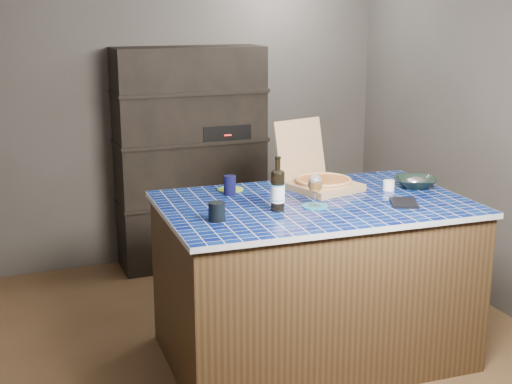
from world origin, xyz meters
name	(u,v)px	position (x,y,z in m)	size (l,w,h in m)	color
room	(261,151)	(0.00, 0.00, 1.25)	(3.50, 3.50, 3.50)	brown
shelving_unit	(191,158)	(0.00, 1.53, 0.90)	(1.20, 0.41, 1.80)	black
kitchen_island	(313,279)	(0.21, -0.33, 0.50)	(1.85, 1.22, 0.99)	#49331C
pizza_box	(321,180)	(0.38, -0.07, 1.05)	(0.49, 0.55, 0.41)	tan
mead_bottle	(278,189)	(-0.07, -0.42, 1.11)	(0.08, 0.08, 0.31)	black
teal_trivet	(315,206)	(0.16, -0.43, 0.99)	(0.15, 0.15, 0.01)	#166476
wine_glass	(315,184)	(0.16, -0.43, 1.12)	(0.08, 0.08, 0.19)	white
tumbler	(217,212)	(-0.45, -0.49, 1.04)	(0.09, 0.09, 0.10)	black
dvd_case	(404,203)	(0.67, -0.57, 1.00)	(0.15, 0.21, 0.02)	black
bowl	(415,182)	(0.96, -0.26, 1.02)	(0.26, 0.26, 0.06)	black
foil_contents	(415,181)	(0.96, -0.26, 1.03)	(0.12, 0.10, 0.06)	silver
white_jar	(389,185)	(0.76, -0.26, 1.02)	(0.07, 0.07, 0.06)	white
navy_cup	(230,185)	(-0.20, 0.00, 1.05)	(0.08, 0.08, 0.12)	black
green_trivet	(230,189)	(-0.16, 0.11, 0.99)	(0.16, 0.16, 0.01)	olive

